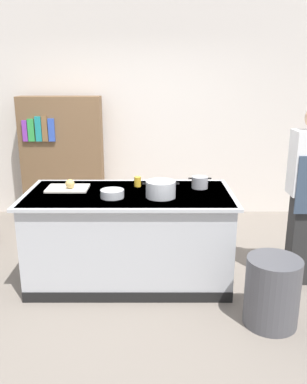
{
  "coord_description": "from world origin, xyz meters",
  "views": [
    {
      "loc": [
        0.23,
        -3.68,
        2.0
      ],
      "look_at": [
        0.25,
        0.2,
        0.85
      ],
      "focal_mm": 37.83,
      "sensor_mm": 36.0,
      "label": 1
    }
  ],
  "objects_px": {
    "sauce_pan": "(198,182)",
    "mixing_bowl": "(111,194)",
    "bookshelf": "(61,159)",
    "juice_cup": "(136,182)",
    "stock_pot": "(159,189)",
    "person_chef": "(307,193)",
    "trash_bin": "(271,291)",
    "onion": "(68,184)"
  },
  "relations": [
    {
      "from": "onion",
      "to": "sauce_pan",
      "type": "relative_size",
      "value": 0.4
    },
    {
      "from": "stock_pot",
      "to": "person_chef",
      "type": "bearing_deg",
      "value": 3.49
    },
    {
      "from": "juice_cup",
      "to": "person_chef",
      "type": "bearing_deg",
      "value": -9.7
    },
    {
      "from": "sauce_pan",
      "to": "bookshelf",
      "type": "xyz_separation_m",
      "value": [
        -1.71,
        1.63,
        -0.11
      ]
    },
    {
      "from": "mixing_bowl",
      "to": "onion",
      "type": "bearing_deg",
      "value": 151.63
    },
    {
      "from": "trash_bin",
      "to": "bookshelf",
      "type": "height_order",
      "value": "bookshelf"
    },
    {
      "from": "sauce_pan",
      "to": "juice_cup",
      "type": "bearing_deg",
      "value": 174.61
    },
    {
      "from": "juice_cup",
      "to": "trash_bin",
      "type": "height_order",
      "value": "juice_cup"
    },
    {
      "from": "sauce_pan",
      "to": "mixing_bowl",
      "type": "relative_size",
      "value": 1.04
    },
    {
      "from": "trash_bin",
      "to": "bookshelf",
      "type": "xyz_separation_m",
      "value": [
        -2.22,
        2.56,
        0.56
      ]
    },
    {
      "from": "sauce_pan",
      "to": "trash_bin",
      "type": "distance_m",
      "value": 1.25
    },
    {
      "from": "stock_pot",
      "to": "mixing_bowl",
      "type": "height_order",
      "value": "stock_pot"
    },
    {
      "from": "juice_cup",
      "to": "trash_bin",
      "type": "xyz_separation_m",
      "value": [
        1.12,
        -0.99,
        -0.66
      ]
    },
    {
      "from": "sauce_pan",
      "to": "juice_cup",
      "type": "relative_size",
      "value": 2.26
    },
    {
      "from": "person_chef",
      "to": "stock_pot",
      "type": "bearing_deg",
      "value": 112.17
    },
    {
      "from": "mixing_bowl",
      "to": "juice_cup",
      "type": "height_order",
      "value": "juice_cup"
    },
    {
      "from": "stock_pot",
      "to": "juice_cup",
      "type": "height_order",
      "value": "stock_pot"
    },
    {
      "from": "stock_pot",
      "to": "mixing_bowl",
      "type": "relative_size",
      "value": 1.57
    },
    {
      "from": "onion",
      "to": "bookshelf",
      "type": "height_order",
      "value": "bookshelf"
    },
    {
      "from": "onion",
      "to": "juice_cup",
      "type": "bearing_deg",
      "value": 12.29
    },
    {
      "from": "trash_bin",
      "to": "sauce_pan",
      "type": "bearing_deg",
      "value": 118.59
    },
    {
      "from": "sauce_pan",
      "to": "mixing_bowl",
      "type": "distance_m",
      "value": 0.89
    },
    {
      "from": "stock_pot",
      "to": "bookshelf",
      "type": "height_order",
      "value": "bookshelf"
    },
    {
      "from": "mixing_bowl",
      "to": "juice_cup",
      "type": "distance_m",
      "value": 0.43
    },
    {
      "from": "stock_pot",
      "to": "trash_bin",
      "type": "bearing_deg",
      "value": -34.93
    },
    {
      "from": "sauce_pan",
      "to": "person_chef",
      "type": "xyz_separation_m",
      "value": [
        1.0,
        -0.22,
        -0.04
      ]
    },
    {
      "from": "mixing_bowl",
      "to": "juice_cup",
      "type": "bearing_deg",
      "value": 59.8
    },
    {
      "from": "mixing_bowl",
      "to": "person_chef",
      "type": "height_order",
      "value": "person_chef"
    },
    {
      "from": "person_chef",
      "to": "juice_cup",
      "type": "bearing_deg",
      "value": 98.98
    },
    {
      "from": "mixing_bowl",
      "to": "trash_bin",
      "type": "bearing_deg",
      "value": -24.65
    },
    {
      "from": "person_chef",
      "to": "bookshelf",
      "type": "height_order",
      "value": "person_chef"
    },
    {
      "from": "stock_pot",
      "to": "mixing_bowl",
      "type": "xyz_separation_m",
      "value": [
        -0.44,
        -0.01,
        -0.04
      ]
    },
    {
      "from": "person_chef",
      "to": "bookshelf",
      "type": "distance_m",
      "value": 3.28
    },
    {
      "from": "mixing_bowl",
      "to": "bookshelf",
      "type": "relative_size",
      "value": 0.13
    },
    {
      "from": "sauce_pan",
      "to": "person_chef",
      "type": "height_order",
      "value": "person_chef"
    },
    {
      "from": "sauce_pan",
      "to": "mixing_bowl",
      "type": "xyz_separation_m",
      "value": [
        -0.83,
        -0.32,
        -0.02
      ]
    },
    {
      "from": "onion",
      "to": "stock_pot",
      "type": "height_order",
      "value": "stock_pot"
    },
    {
      "from": "sauce_pan",
      "to": "person_chef",
      "type": "distance_m",
      "value": 1.03
    },
    {
      "from": "onion",
      "to": "trash_bin",
      "type": "relative_size",
      "value": 0.16
    },
    {
      "from": "sauce_pan",
      "to": "bookshelf",
      "type": "bearing_deg",
      "value": 136.45
    },
    {
      "from": "onion",
      "to": "mixing_bowl",
      "type": "height_order",
      "value": "onion"
    },
    {
      "from": "onion",
      "to": "stock_pot",
      "type": "distance_m",
      "value": 0.9
    }
  ]
}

